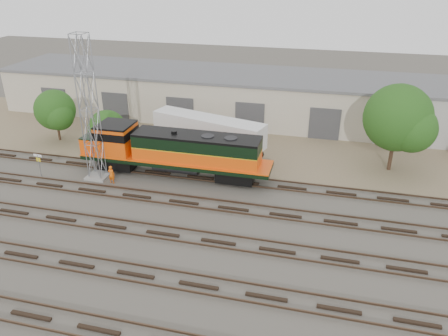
% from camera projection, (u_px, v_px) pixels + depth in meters
% --- Properties ---
extents(ground, '(140.00, 140.00, 0.00)m').
position_uv_depth(ground, '(177.00, 213.00, 33.00)').
color(ground, '#47423A').
rests_on(ground, ground).
extents(dirt_strip, '(80.00, 16.00, 0.02)m').
position_uv_depth(dirt_strip, '(225.00, 141.00, 46.11)').
color(dirt_strip, '#726047').
rests_on(dirt_strip, ground).
extents(tracks, '(80.00, 20.40, 0.28)m').
position_uv_depth(tracks, '(163.00, 234.00, 30.34)').
color(tracks, black).
rests_on(tracks, ground).
extents(warehouse, '(58.40, 10.40, 5.30)m').
position_uv_depth(warehouse, '(242.00, 96.00, 51.94)').
color(warehouse, '#B8AE99').
rests_on(warehouse, ground).
extents(locomotive, '(16.94, 2.97, 4.07)m').
position_uv_depth(locomotive, '(172.00, 151.00, 37.80)').
color(locomotive, black).
rests_on(locomotive, tracks).
extents(signal_tower, '(1.81, 1.81, 12.26)m').
position_uv_depth(signal_tower, '(89.00, 112.00, 35.83)').
color(signal_tower, gray).
rests_on(signal_tower, ground).
extents(sign_post, '(0.87, 0.16, 2.14)m').
position_uv_depth(sign_post, '(39.00, 161.00, 37.92)').
color(sign_post, gray).
rests_on(sign_post, ground).
extents(worker, '(0.61, 0.41, 1.61)m').
position_uv_depth(worker, '(111.00, 174.00, 37.04)').
color(worker, '#ED5D0D').
rests_on(worker, ground).
extents(semi_trailer, '(11.82, 5.39, 3.58)m').
position_uv_depth(semi_trailer, '(211.00, 131.00, 42.41)').
color(semi_trailer, silver).
rests_on(semi_trailer, ground).
extents(tree_west, '(4.35, 4.15, 5.43)m').
position_uv_depth(tree_west, '(56.00, 111.00, 44.67)').
color(tree_west, '#382619').
rests_on(tree_west, ground).
extents(tree_mid, '(4.09, 3.90, 3.90)m').
position_uv_depth(tree_mid, '(108.00, 131.00, 44.22)').
color(tree_mid, '#382619').
rests_on(tree_mid, ground).
extents(tree_east, '(6.15, 5.85, 7.90)m').
position_uv_depth(tree_east, '(401.00, 120.00, 37.43)').
color(tree_east, '#382619').
rests_on(tree_east, ground).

